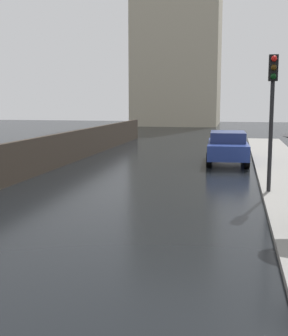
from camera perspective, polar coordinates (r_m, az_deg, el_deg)
car_blue_near_kerb at (r=21.36m, az=10.34°, el=2.63°), size 1.98×4.50×1.44m
traffic_light at (r=14.04m, az=15.66°, el=8.48°), size 0.26×0.39×4.01m
distant_tower at (r=56.13m, az=4.33°, el=14.84°), size 9.70×10.85×18.41m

